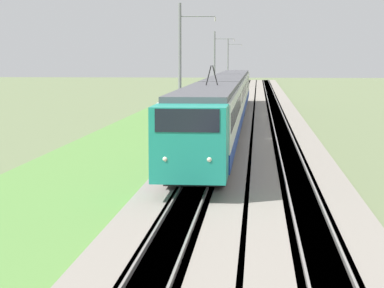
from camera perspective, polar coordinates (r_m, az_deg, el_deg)
ballast_main at (r=54.60m, az=2.39°, el=0.95°), size 240.00×4.40×0.30m
ballast_adjacent at (r=54.57m, az=6.83°, el=0.90°), size 240.00×4.40×0.30m
track_main at (r=54.60m, az=2.39°, el=0.96°), size 240.00×1.57×0.45m
track_adjacent at (r=54.57m, az=6.83°, el=0.91°), size 240.00×1.57×0.45m
grass_verge at (r=55.12m, az=-3.23°, el=0.90°), size 240.00×8.04×0.12m
passenger_train at (r=58.34m, az=2.58°, el=3.53°), size 63.20×2.91×5.12m
catenary_mast_mid at (r=51.34m, az=-0.87°, el=5.73°), size 0.22×2.56×9.21m
catenary_mast_far at (r=91.88m, az=1.76°, el=5.96°), size 0.22×2.56×8.69m
catenary_mast_distant at (r=132.50m, az=2.77°, el=6.17°), size 0.22×2.56×8.71m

